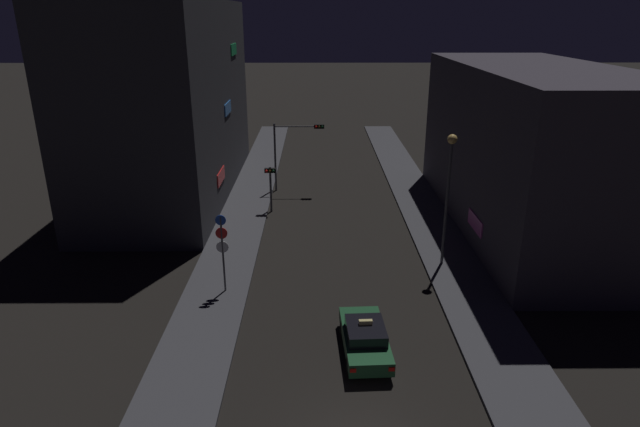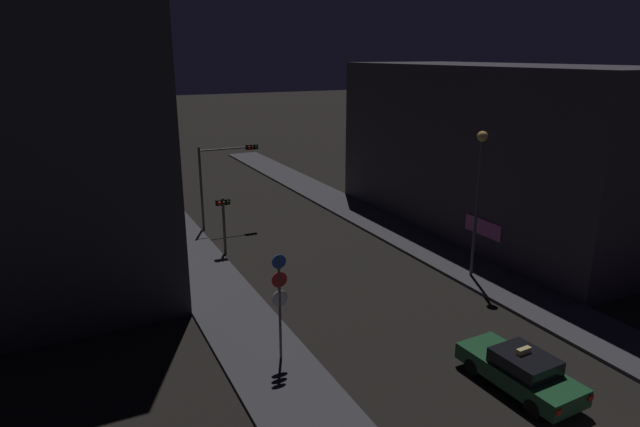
{
  "view_description": "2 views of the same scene",
  "coord_description": "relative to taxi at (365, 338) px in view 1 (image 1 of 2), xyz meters",
  "views": [
    {
      "loc": [
        -1.33,
        -13.86,
        13.58
      ],
      "look_at": [
        -1.1,
        15.08,
        2.77
      ],
      "focal_mm": 30.08,
      "sensor_mm": 36.0,
      "label": 1
    },
    {
      "loc": [
        -12.7,
        -6.33,
        11.23
      ],
      "look_at": [
        -0.48,
        18.82,
        3.01
      ],
      "focal_mm": 30.65,
      "sensor_mm": 36.0,
      "label": 2
    }
  ],
  "objects": [
    {
      "name": "traffic_light_left_kerb",
      "position": [
        -5.33,
        17.44,
        1.7
      ],
      "size": [
        0.8,
        0.42,
        3.37
      ],
      "color": "#47474C",
      "rests_on": "ground_plane"
    },
    {
      "name": "building_facade_right",
      "position": [
        12.02,
        14.87,
        4.55
      ],
      "size": [
        9.18,
        23.12,
        10.57
      ],
      "color": "#3D3842",
      "rests_on": "ground_plane"
    },
    {
      "name": "sign_pole_left",
      "position": [
        -6.76,
        5.26,
        1.91
      ],
      "size": [
        0.62,
        0.1,
        4.17
      ],
      "color": "#47474C",
      "rests_on": "sidewalk_left"
    },
    {
      "name": "sidewalk_right",
      "position": [
        5.8,
        20.42,
        -0.66
      ],
      "size": [
        3.34,
        55.84,
        0.15
      ],
      "primitive_type": "cube",
      "color": "#424247",
      "rests_on": "ground_plane"
    },
    {
      "name": "sidewalk_left",
      "position": [
        -7.25,
        20.42,
        -0.66
      ],
      "size": [
        3.34,
        55.84,
        0.15
      ],
      "primitive_type": "cube",
      "color": "#424247",
      "rests_on": "ground_plane"
    },
    {
      "name": "building_facade_left",
      "position": [
        -13.32,
        22.41,
        6.56
      ],
      "size": [
        8.88,
        23.87,
        14.6
      ],
      "color": "#333338",
      "rests_on": "ground_plane"
    },
    {
      "name": "traffic_light_overhead",
      "position": [
        -3.86,
        22.44,
        3.23
      ],
      "size": [
        4.01,
        0.42,
        5.52
      ],
      "color": "#47474C",
      "rests_on": "ground_plane"
    },
    {
      "name": "street_lamp_near_block",
      "position": [
        5.15,
        8.41,
        4.58
      ],
      "size": [
        0.53,
        0.53,
        7.49
      ],
      "color": "#47474C",
      "rests_on": "sidewalk_right"
    },
    {
      "name": "taxi",
      "position": [
        0.0,
        0.0,
        0.0
      ],
      "size": [
        2.0,
        4.53,
        1.62
      ],
      "color": "#1E512D",
      "rests_on": "ground_plane"
    }
  ]
}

